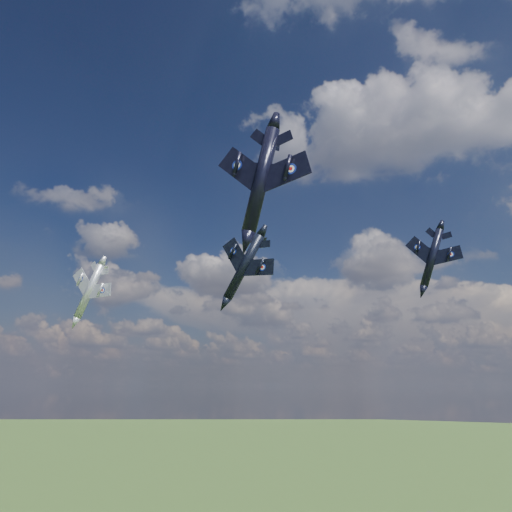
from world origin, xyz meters
The scene contains 4 objects.
jet_lead_navy centered at (1.28, 14.44, 81.67)m, with size 10.56×14.73×3.05m, color black, non-canonical shape.
jet_right_navy centered at (14.23, -5.94, 85.37)m, with size 11.40×15.89×3.29m, color black, non-canonical shape.
jet_high_navy centered at (25.20, 39.40, 86.03)m, with size 10.32×14.39×2.98m, color black, non-canonical shape.
jet_left_silver centered at (-29.72, 14.29, 80.55)m, with size 10.04×14.00×2.90m, color #B1B2BD, non-canonical shape.
Camera 1 is at (35.85, -49.78, 64.23)m, focal length 35.00 mm.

